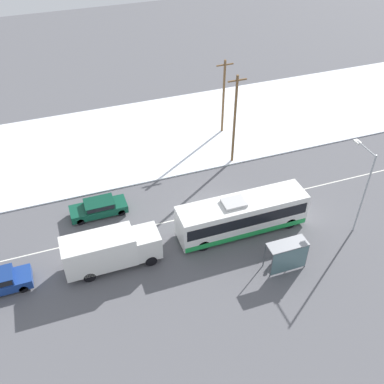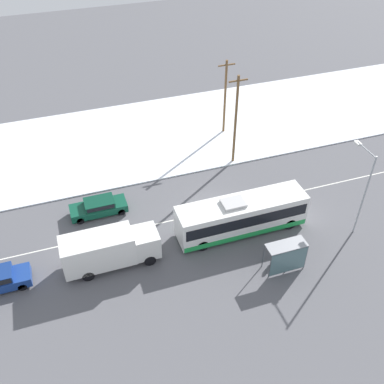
{
  "view_description": "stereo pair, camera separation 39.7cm",
  "coord_description": "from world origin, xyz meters",
  "views": [
    {
      "loc": [
        -11.52,
        -26.83,
        25.89
      ],
      "look_at": [
        -1.52,
        1.44,
        1.4
      ],
      "focal_mm": 42.0,
      "sensor_mm": 36.0,
      "label": 1
    },
    {
      "loc": [
        -11.15,
        -26.96,
        25.89
      ],
      "look_at": [
        -1.52,
        1.44,
        1.4
      ],
      "focal_mm": 42.0,
      "sensor_mm": 36.0,
      "label": 2
    }
  ],
  "objects": [
    {
      "name": "lane_marking_center",
      "position": [
        0.0,
        0.0,
        0.0
      ],
      "size": [
        60.0,
        0.12,
        0.0
      ],
      "color": "silver",
      "rests_on": "ground_plane"
    },
    {
      "name": "box_truck",
      "position": [
        -9.6,
        -3.16,
        1.66
      ],
      "size": [
        7.18,
        2.3,
        3.0
      ],
      "color": "silver",
      "rests_on": "ground_plane"
    },
    {
      "name": "utility_pole_roadside",
      "position": [
        4.42,
        6.32,
        4.76
      ],
      "size": [
        1.8,
        0.24,
        9.15
      ],
      "color": "brown",
      "rests_on": "ground_plane"
    },
    {
      "name": "utility_pole_snowlot",
      "position": [
        5.61,
        11.83,
        4.27
      ],
      "size": [
        1.8,
        0.24,
        8.16
      ],
      "color": "brown",
      "rests_on": "ground_plane"
    },
    {
      "name": "ground_plane",
      "position": [
        0.0,
        0.0,
        0.0
      ],
      "size": [
        120.0,
        120.0,
        0.0
      ],
      "primitive_type": "plane",
      "color": "#56565B"
    },
    {
      "name": "streetlamp",
      "position": [
        9.95,
        -5.58,
        4.73
      ],
      "size": [
        0.36,
        2.57,
        7.5
      ],
      "color": "#9EA3A8",
      "rests_on": "ground_plane"
    },
    {
      "name": "pedestrian_at_stop",
      "position": [
        2.91,
        -6.58,
        1.02
      ],
      "size": [
        0.6,
        0.27,
        1.66
      ],
      "color": "#23232D",
      "rests_on": "ground_plane"
    },
    {
      "name": "snow_lot",
      "position": [
        0.0,
        13.49,
        0.06
      ],
      "size": [
        80.0,
        15.44,
        0.12
      ],
      "color": "silver",
      "rests_on": "ground_plane"
    },
    {
      "name": "bus_shelter",
      "position": [
        2.64,
        -7.93,
        1.68
      ],
      "size": [
        3.02,
        1.2,
        2.4
      ],
      "color": "gray",
      "rests_on": "ground_plane"
    },
    {
      "name": "sedan_car",
      "position": [
        -9.42,
        2.9,
        0.77
      ],
      "size": [
        4.79,
        1.8,
        1.39
      ],
      "rotation": [
        0.0,
        0.0,
        3.14
      ],
      "color": "#0F4733",
      "rests_on": "ground_plane"
    },
    {
      "name": "city_bus",
      "position": [
        1.21,
        -2.89,
        1.58
      ],
      "size": [
        10.64,
        2.57,
        3.24
      ],
      "color": "white",
      "rests_on": "ground_plane"
    }
  ]
}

